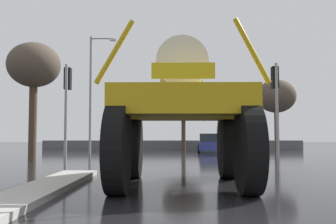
{
  "coord_description": "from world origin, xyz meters",
  "views": [
    {
      "loc": [
        -0.44,
        -3.73,
        1.36
      ],
      "look_at": [
        -0.38,
        9.64,
        2.16
      ],
      "focal_mm": 42.13,
      "sensor_mm": 36.0,
      "label": 1
    }
  ],
  "objects_px": {
    "traffic_signal_near_left": "(65,93)",
    "bare_tree_far_center": "(182,100)",
    "traffic_signal_far_left": "(235,116)",
    "bare_tree_right": "(274,97)",
    "oversize_sprayer": "(180,114)",
    "bare_tree_left": "(32,67)",
    "streetlight_far_left": "(91,88)",
    "traffic_signal_near_right": "(274,93)",
    "sedan_ahead": "(208,143)"
  },
  "relations": [
    {
      "from": "traffic_signal_near_left",
      "to": "bare_tree_far_center",
      "type": "xyz_separation_m",
      "value": [
        5.28,
        20.74,
        1.65
      ]
    },
    {
      "from": "traffic_signal_far_left",
      "to": "bare_tree_right",
      "type": "bearing_deg",
      "value": -40.64
    },
    {
      "from": "oversize_sprayer",
      "to": "bare_tree_left",
      "type": "xyz_separation_m",
      "value": [
        -7.67,
        10.35,
        3.14
      ]
    },
    {
      "from": "traffic_signal_near_left",
      "to": "traffic_signal_far_left",
      "type": "relative_size",
      "value": 1.0
    },
    {
      "from": "bare_tree_left",
      "to": "streetlight_far_left",
      "type": "bearing_deg",
      "value": 78.01
    },
    {
      "from": "traffic_signal_near_right",
      "to": "streetlight_far_left",
      "type": "height_order",
      "value": "streetlight_far_left"
    },
    {
      "from": "oversize_sprayer",
      "to": "bare_tree_right",
      "type": "distance_m",
      "value": 20.71
    },
    {
      "from": "traffic_signal_near_left",
      "to": "bare_tree_left",
      "type": "relative_size",
      "value": 0.64
    },
    {
      "from": "bare_tree_far_center",
      "to": "bare_tree_right",
      "type": "bearing_deg",
      "value": -40.93
    },
    {
      "from": "traffic_signal_far_left",
      "to": "streetlight_far_left",
      "type": "xyz_separation_m",
      "value": [
        -11.27,
        -2.99,
        1.88
      ]
    },
    {
      "from": "traffic_signal_near_right",
      "to": "streetlight_far_left",
      "type": "relative_size",
      "value": 0.47
    },
    {
      "from": "bare_tree_left",
      "to": "traffic_signal_near_left",
      "type": "bearing_deg",
      "value": -60.95
    },
    {
      "from": "oversize_sprayer",
      "to": "streetlight_far_left",
      "type": "bearing_deg",
      "value": 19.0
    },
    {
      "from": "traffic_signal_near_left",
      "to": "bare_tree_right",
      "type": "relative_size",
      "value": 0.72
    },
    {
      "from": "sedan_ahead",
      "to": "streetlight_far_left",
      "type": "bearing_deg",
      "value": 114.52
    },
    {
      "from": "traffic_signal_far_left",
      "to": "streetlight_far_left",
      "type": "relative_size",
      "value": 0.46
    },
    {
      "from": "traffic_signal_near_right",
      "to": "streetlight_far_left",
      "type": "xyz_separation_m",
      "value": [
        -9.75,
        14.05,
        1.84
      ]
    },
    {
      "from": "streetlight_far_left",
      "to": "bare_tree_right",
      "type": "relative_size",
      "value": 1.56
    },
    {
      "from": "oversize_sprayer",
      "to": "bare_tree_far_center",
      "type": "relative_size",
      "value": 0.92
    },
    {
      "from": "traffic_signal_far_left",
      "to": "bare_tree_far_center",
      "type": "relative_size",
      "value": 0.65
    },
    {
      "from": "oversize_sprayer",
      "to": "bare_tree_far_center",
      "type": "distance_m",
      "value": 25.1
    },
    {
      "from": "bare_tree_left",
      "to": "bare_tree_far_center",
      "type": "relative_size",
      "value": 1.02
    },
    {
      "from": "bare_tree_right",
      "to": "bare_tree_far_center",
      "type": "xyz_separation_m",
      "value": [
        -6.84,
        5.93,
        0.31
      ]
    },
    {
      "from": "sedan_ahead",
      "to": "traffic_signal_near_right",
      "type": "bearing_deg",
      "value": -172.47
    },
    {
      "from": "oversize_sprayer",
      "to": "sedan_ahead",
      "type": "height_order",
      "value": "oversize_sprayer"
    },
    {
      "from": "streetlight_far_left",
      "to": "bare_tree_left",
      "type": "height_order",
      "value": "streetlight_far_left"
    },
    {
      "from": "sedan_ahead",
      "to": "bare_tree_far_center",
      "type": "bearing_deg",
      "value": 34.53
    },
    {
      "from": "bare_tree_right",
      "to": "bare_tree_far_center",
      "type": "height_order",
      "value": "bare_tree_far_center"
    },
    {
      "from": "streetlight_far_left",
      "to": "bare_tree_left",
      "type": "xyz_separation_m",
      "value": [
        -1.68,
        -7.89,
        0.23
      ]
    },
    {
      "from": "oversize_sprayer",
      "to": "bare_tree_left",
      "type": "distance_m",
      "value": 13.26
    },
    {
      "from": "sedan_ahead",
      "to": "traffic_signal_far_left",
      "type": "distance_m",
      "value": 3.2
    },
    {
      "from": "traffic_signal_near_right",
      "to": "bare_tree_right",
      "type": "height_order",
      "value": "bare_tree_right"
    },
    {
      "from": "oversize_sprayer",
      "to": "streetlight_far_left",
      "type": "relative_size",
      "value": 0.66
    },
    {
      "from": "oversize_sprayer",
      "to": "bare_tree_right",
      "type": "bearing_deg",
      "value": -21.69
    },
    {
      "from": "sedan_ahead",
      "to": "traffic_signal_far_left",
      "type": "bearing_deg",
      "value": -89.88
    },
    {
      "from": "traffic_signal_near_right",
      "to": "traffic_signal_far_left",
      "type": "height_order",
      "value": "traffic_signal_near_right"
    },
    {
      "from": "sedan_ahead",
      "to": "traffic_signal_near_right",
      "type": "height_order",
      "value": "traffic_signal_near_right"
    },
    {
      "from": "streetlight_far_left",
      "to": "bare_tree_far_center",
      "type": "relative_size",
      "value": 1.39
    },
    {
      "from": "sedan_ahead",
      "to": "bare_tree_left",
      "type": "relative_size",
      "value": 0.66
    },
    {
      "from": "bare_tree_left",
      "to": "bare_tree_far_center",
      "type": "bearing_deg",
      "value": 59.17
    },
    {
      "from": "traffic_signal_far_left",
      "to": "streetlight_far_left",
      "type": "height_order",
      "value": "streetlight_far_left"
    },
    {
      "from": "streetlight_far_left",
      "to": "oversize_sprayer",
      "type": "bearing_deg",
      "value": -71.82
    },
    {
      "from": "traffic_signal_near_right",
      "to": "traffic_signal_far_left",
      "type": "xyz_separation_m",
      "value": [
        1.52,
        17.03,
        -0.03
      ]
    },
    {
      "from": "sedan_ahead",
      "to": "bare_tree_left",
      "type": "height_order",
      "value": "bare_tree_left"
    },
    {
      "from": "streetlight_far_left",
      "to": "bare_tree_far_center",
      "type": "bearing_deg",
      "value": 43.6
    },
    {
      "from": "sedan_ahead",
      "to": "bare_tree_far_center",
      "type": "relative_size",
      "value": 0.67
    },
    {
      "from": "oversize_sprayer",
      "to": "bare_tree_far_center",
      "type": "height_order",
      "value": "bare_tree_far_center"
    },
    {
      "from": "streetlight_far_left",
      "to": "traffic_signal_near_right",
      "type": "bearing_deg",
      "value": -55.24
    },
    {
      "from": "traffic_signal_far_left",
      "to": "streetlight_far_left",
      "type": "bearing_deg",
      "value": -165.16
    },
    {
      "from": "oversize_sprayer",
      "to": "sedan_ahead",
      "type": "relative_size",
      "value": 1.37
    }
  ]
}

